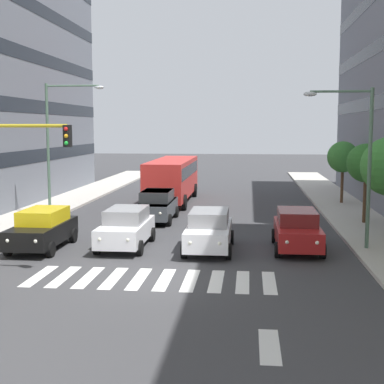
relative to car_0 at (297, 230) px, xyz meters
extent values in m
plane|color=#38383A|center=(5.40, 5.17, -0.89)|extent=(180.00, 180.00, 0.00)
cube|color=silver|center=(1.35, 5.17, -0.88)|extent=(0.45, 2.80, 0.01)
cube|color=silver|center=(2.25, 5.17, -0.88)|extent=(0.45, 2.80, 0.01)
cube|color=silver|center=(3.15, 5.17, -0.88)|extent=(0.45, 2.80, 0.01)
cube|color=silver|center=(4.05, 5.17, -0.88)|extent=(0.45, 2.80, 0.01)
cube|color=silver|center=(4.95, 5.17, -0.88)|extent=(0.45, 2.80, 0.01)
cube|color=silver|center=(5.85, 5.17, -0.88)|extent=(0.45, 2.80, 0.01)
cube|color=silver|center=(6.75, 5.17, -0.88)|extent=(0.45, 2.80, 0.01)
cube|color=silver|center=(7.65, 5.17, -0.88)|extent=(0.45, 2.80, 0.01)
cube|color=silver|center=(8.55, 5.17, -0.88)|extent=(0.45, 2.80, 0.01)
cube|color=silver|center=(9.45, 5.17, -0.88)|extent=(0.45, 2.80, 0.01)
cube|color=silver|center=(1.54, 10.67, -0.88)|extent=(0.50, 2.20, 0.01)
cube|color=maroon|center=(0.00, 0.05, -0.17)|extent=(1.80, 4.40, 0.80)
cube|color=maroon|center=(0.00, -0.15, 0.53)|extent=(1.58, 2.46, 0.60)
cylinder|color=black|center=(-0.90, 1.50, -0.57)|extent=(0.22, 0.64, 0.64)
cylinder|color=black|center=(0.90, 1.50, -0.57)|extent=(0.22, 0.64, 0.64)
cylinder|color=black|center=(-0.90, -1.40, -0.57)|extent=(0.22, 0.64, 0.64)
cylinder|color=black|center=(0.90, -1.40, -0.57)|extent=(0.22, 0.64, 0.64)
sphere|color=white|center=(-0.58, 2.20, -0.09)|extent=(0.18, 0.18, 0.18)
sphere|color=white|center=(0.58, 2.20, -0.09)|extent=(0.18, 0.18, 0.18)
cube|color=silver|center=(3.75, 0.56, -0.17)|extent=(1.80, 4.40, 0.80)
cube|color=gray|center=(3.75, 0.36, 0.53)|extent=(1.58, 2.46, 0.60)
cylinder|color=black|center=(2.85, 2.01, -0.57)|extent=(0.22, 0.64, 0.64)
cylinder|color=black|center=(4.65, 2.01, -0.57)|extent=(0.22, 0.64, 0.64)
cylinder|color=black|center=(2.85, -0.89, -0.57)|extent=(0.22, 0.64, 0.64)
cylinder|color=black|center=(4.65, -0.89, -0.57)|extent=(0.22, 0.64, 0.64)
sphere|color=white|center=(3.18, 2.71, -0.09)|extent=(0.18, 0.18, 0.18)
sphere|color=white|center=(4.33, 2.71, -0.09)|extent=(0.18, 0.18, 0.18)
cube|color=silver|center=(7.42, 0.29, -0.17)|extent=(1.80, 4.40, 0.80)
cube|color=gray|center=(7.42, 0.09, 0.53)|extent=(1.58, 2.46, 0.60)
cylinder|color=black|center=(6.52, 1.75, -0.57)|extent=(0.22, 0.64, 0.64)
cylinder|color=black|center=(8.32, 1.75, -0.57)|extent=(0.22, 0.64, 0.64)
cylinder|color=black|center=(6.52, -1.16, -0.57)|extent=(0.22, 0.64, 0.64)
cylinder|color=black|center=(8.32, -1.16, -0.57)|extent=(0.22, 0.64, 0.64)
sphere|color=white|center=(6.84, 2.44, -0.09)|extent=(0.18, 0.18, 0.18)
sphere|color=white|center=(7.99, 2.44, -0.09)|extent=(0.18, 0.18, 0.18)
cube|color=black|center=(10.96, 0.93, -0.17)|extent=(1.80, 4.40, 0.80)
cube|color=yellow|center=(10.96, 0.73, 0.53)|extent=(1.58, 2.46, 0.60)
cylinder|color=black|center=(10.06, 2.38, -0.57)|extent=(0.22, 0.64, 0.64)
cylinder|color=black|center=(11.86, 2.38, -0.57)|extent=(0.22, 0.64, 0.64)
cylinder|color=black|center=(10.06, -0.53, -0.57)|extent=(0.22, 0.64, 0.64)
cylinder|color=black|center=(11.86, -0.53, -0.57)|extent=(0.22, 0.64, 0.64)
sphere|color=white|center=(10.39, 3.08, -0.09)|extent=(0.18, 0.18, 0.18)
sphere|color=white|center=(11.54, 3.08, -0.09)|extent=(0.18, 0.18, 0.18)
cube|color=#474C51|center=(7.23, -6.51, -0.17)|extent=(1.80, 4.40, 0.80)
cube|color=#343639|center=(7.23, -6.71, 0.53)|extent=(1.58, 2.46, 0.60)
cylinder|color=black|center=(6.33, -5.06, -0.57)|extent=(0.22, 0.64, 0.64)
cylinder|color=black|center=(8.13, -5.06, -0.57)|extent=(0.22, 0.64, 0.64)
cylinder|color=black|center=(6.33, -7.97, -0.57)|extent=(0.22, 0.64, 0.64)
cylinder|color=black|center=(8.13, -7.97, -0.57)|extent=(0.22, 0.64, 0.64)
sphere|color=white|center=(6.65, -4.36, -0.09)|extent=(0.18, 0.18, 0.18)
sphere|color=white|center=(7.80, -4.36, -0.09)|extent=(0.18, 0.18, 0.18)
cube|color=#474C51|center=(7.20, -6.61, -0.17)|extent=(1.80, 4.40, 0.80)
cube|color=#343639|center=(7.20, -6.81, 0.53)|extent=(1.58, 2.46, 0.60)
cylinder|color=black|center=(6.30, -5.16, -0.57)|extent=(0.22, 0.64, 0.64)
cylinder|color=black|center=(8.10, -5.16, -0.57)|extent=(0.22, 0.64, 0.64)
cylinder|color=black|center=(6.30, -8.06, -0.57)|extent=(0.22, 0.64, 0.64)
cylinder|color=black|center=(8.10, -8.06, -0.57)|extent=(0.22, 0.64, 0.64)
sphere|color=white|center=(6.63, -4.46, -0.09)|extent=(0.18, 0.18, 0.18)
sphere|color=white|center=(7.78, -4.46, -0.09)|extent=(0.18, 0.18, 0.18)
cube|color=red|center=(7.42, -14.48, 0.86)|extent=(2.50, 10.50, 2.50)
cube|color=black|center=(7.42, -14.48, 1.41)|extent=(2.52, 9.87, 0.80)
cylinder|color=black|center=(6.17, -10.81, -0.39)|extent=(0.28, 1.00, 1.00)
cylinder|color=black|center=(8.67, -10.81, -0.39)|extent=(0.28, 1.00, 1.00)
cylinder|color=black|center=(6.17, -17.63, -0.39)|extent=(0.28, 1.00, 1.00)
cylinder|color=black|center=(8.67, -17.63, -0.39)|extent=(0.28, 1.00, 1.00)
cylinder|color=#AD991E|center=(10.52, 5.11, 4.41)|extent=(4.42, 0.12, 0.12)
cube|color=black|center=(8.31, 5.11, 4.06)|extent=(0.24, 0.28, 0.76)
sphere|color=red|center=(8.31, 5.26, 4.30)|extent=(0.14, 0.14, 0.14)
sphere|color=orange|center=(8.31, 5.26, 4.06)|extent=(0.14, 0.14, 0.14)
sphere|color=green|center=(8.31, 5.26, 3.82)|extent=(0.14, 0.14, 0.14)
cylinder|color=#4C6B56|center=(-2.92, -0.03, 2.63)|extent=(0.16, 0.16, 6.72)
cylinder|color=#4C6B56|center=(-1.66, -0.03, 5.84)|extent=(2.52, 0.10, 0.10)
ellipsoid|color=#B7BCC1|center=(-0.40, -0.03, 5.74)|extent=(0.56, 0.28, 0.20)
cylinder|color=#4C6B56|center=(13.73, -7.41, 3.07)|extent=(0.16, 0.16, 7.60)
cylinder|color=#4C6B56|center=(12.17, -7.41, 6.72)|extent=(3.12, 0.10, 0.10)
ellipsoid|color=#B7BCC1|center=(10.61, -7.41, 6.62)|extent=(0.56, 0.28, 0.20)
cylinder|color=#513823|center=(-4.11, -6.47, 0.56)|extent=(0.20, 0.20, 2.58)
sphere|color=#2D6B28|center=(-4.11, -6.47, 2.47)|extent=(2.07, 2.07, 2.07)
cylinder|color=#513823|center=(-4.21, -14.37, 0.50)|extent=(0.20, 0.20, 2.48)
sphere|color=#387F33|center=(-4.21, -14.37, 2.38)|extent=(2.10, 2.10, 2.10)
camera|label=1|loc=(2.08, 23.49, 4.36)|focal=51.34mm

